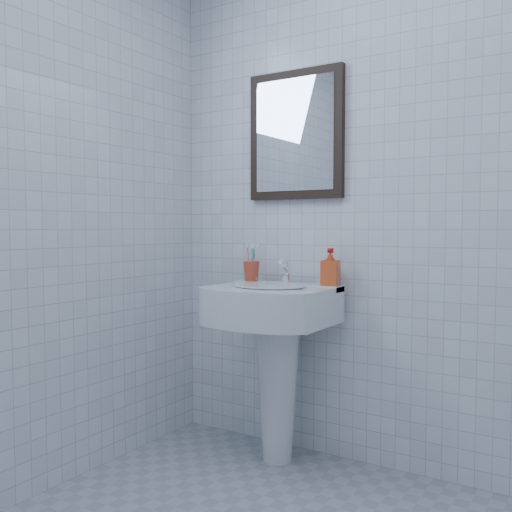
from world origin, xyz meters
The scene contains 6 objects.
wall_back centered at (0.00, 1.20, 1.25)m, with size 2.20×0.02×2.50m, color silver.
washbasin centered at (-0.44, 0.99, 0.57)m, with size 0.55×0.40×0.84m.
faucet centered at (-0.44, 1.09, 0.88)m, with size 0.05×0.10×0.12m.
toothbrush_cup centered at (-0.64, 1.09, 0.88)m, with size 0.08×0.08×0.10m, color #B53D25, non-canonical shape.
soap_dispenser centered at (-0.22, 1.11, 0.92)m, with size 0.08×0.08×0.17m, color red.
wall_mirror centered at (-0.44, 1.18, 1.55)m, with size 0.50×0.04×0.62m.
Camera 1 is at (0.89, -1.28, 1.11)m, focal length 40.00 mm.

